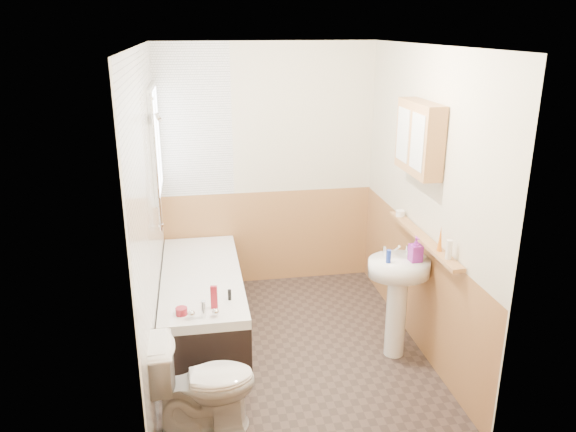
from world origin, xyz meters
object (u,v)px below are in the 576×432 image
Objects in this scene: sink at (398,288)px; toilet at (203,384)px; medicine_cabinet at (419,138)px; pine_shelf at (423,238)px; bathtub at (203,300)px.

toilet is at bearing -163.89° from sink.
toilet is 1.14× the size of medicine_cabinet.
pine_shelf is at bearing 5.89° from sink.
toilet is 0.55× the size of pine_shelf.
bathtub is 2.36m from medicine_cabinet.
pine_shelf reaches higher than bathtub.
pine_shelf reaches higher than sink.
sink reaches higher than toilet.
toilet is 2.04m from pine_shelf.
sink is 0.75× the size of pine_shelf.
medicine_cabinet is at bearing 99.81° from pine_shelf.
medicine_cabinet reaches higher than bathtub.
bathtub is 2.53× the size of toilet.
toilet is 1.75m from sink.
pine_shelf is at bearing -71.55° from toilet.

